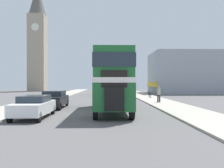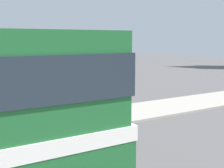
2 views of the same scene
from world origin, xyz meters
The scene contains 11 objects.
ground_plane centered at (0.00, 0.00, 0.00)m, with size 120.00×120.00×0.00m, color #565454.
sidewalk_right centered at (6.75, 0.00, 0.06)m, with size 3.50×120.00×0.12m.
sidewalk_left centered at (-6.75, 0.00, 0.06)m, with size 3.50×120.00×0.12m.
double_decker_bus centered at (1.21, 0.49, 2.56)m, with size 2.45×10.44×4.29m.
bus_distant centered at (1.89, 25.09, 2.44)m, with size 2.54×10.84×4.06m.
car_parked_near centered at (-3.72, -2.81, 0.73)m, with size 1.78×4.53×1.38m.
car_parked_mid centered at (-3.71, 3.17, 0.77)m, with size 1.82×4.64×1.48m.
pedestrian_walking centered at (6.30, 7.63, 1.06)m, with size 0.33×0.33×1.66m.
bicycle_on_pavement centered at (6.83, 16.02, 0.48)m, with size 0.05×1.76×0.78m.
church_tower centered at (-16.97, 46.49, 14.18)m, with size 4.42×4.42×27.79m.
shop_building_block centered at (20.76, 32.17, 4.15)m, with size 21.29×11.53×8.30m.
Camera 1 is at (0.75, -18.39, 2.18)m, focal length 40.00 mm.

